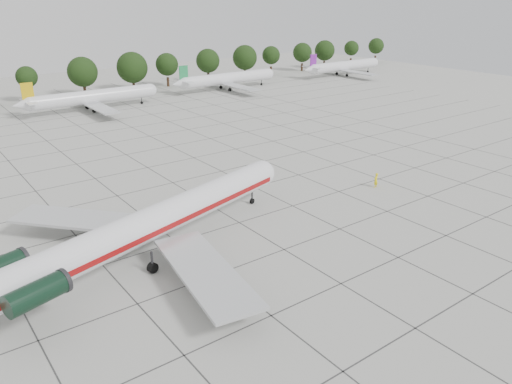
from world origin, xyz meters
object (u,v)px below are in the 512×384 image
Objects in this scene: bg_airliner_c at (93,97)px; bg_airliner_d at (228,79)px; main_airliner at (137,229)px; bg_airliner_e at (344,66)px; ground_crew at (376,180)px.

bg_airliner_d is at bearing 5.34° from bg_airliner_c.
bg_airliner_e is at bearing 18.68° from main_airliner.
main_airliner reaches higher than bg_airliner_d.
bg_airliner_c is 1.00× the size of bg_airliner_d.
bg_airliner_d is at bearing -120.99° from ground_crew.
bg_airliner_e reaches higher than ground_crew.
main_airliner is at bearing -145.02° from bg_airliner_e.
bg_airliner_d is at bearing 34.74° from main_airliner.
bg_airliner_e is (101.60, 71.08, -0.54)m from main_airliner.
bg_airliner_d reaches higher than ground_crew.
main_airliner is 1.45× the size of bg_airliner_c.
bg_airliner_c is at bearing 57.20° from main_airliner.
ground_crew is 0.07× the size of bg_airliner_e.
ground_crew is 98.45m from bg_airliner_e.
bg_airliner_e is (43.16, -1.20, 0.00)m from bg_airliner_d.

